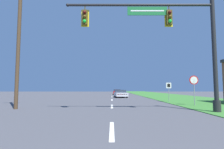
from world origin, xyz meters
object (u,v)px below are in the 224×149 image
(stop_sign, at_px, (194,84))
(route_sign_post, at_px, (169,88))
(car_ahead, at_px, (121,94))
(far_car, at_px, (117,92))
(signal_mast, at_px, (176,37))
(utility_pole_near, at_px, (19,33))

(stop_sign, distance_m, route_sign_post, 4.07)
(car_ahead, distance_m, far_car, 13.58)
(signal_mast, bearing_deg, car_ahead, 98.47)
(route_sign_post, xyz_separation_m, utility_pole_near, (-12.89, -6.27, 3.94))
(utility_pole_near, bearing_deg, stop_sign, 9.52)
(signal_mast, distance_m, far_car, 31.74)
(signal_mast, bearing_deg, route_sign_post, 75.71)
(signal_mast, height_order, route_sign_post, signal_mast)
(far_car, xyz_separation_m, route_sign_post, (4.87, -23.34, 0.92))
(far_car, height_order, stop_sign, stop_sign)
(utility_pole_near, bearing_deg, signal_mast, -9.10)
(far_car, height_order, utility_pole_near, utility_pole_near)
(stop_sign, bearing_deg, car_ahead, 112.00)
(signal_mast, xyz_separation_m, far_car, (-2.83, 31.35, -4.05))
(far_car, distance_m, route_sign_post, 23.86)
(signal_mast, xyz_separation_m, route_sign_post, (2.04, 8.01, -3.13))
(far_car, relative_size, utility_pole_near, 0.43)
(far_car, bearing_deg, signal_mast, -84.83)
(signal_mast, height_order, stop_sign, signal_mast)
(car_ahead, relative_size, stop_sign, 1.79)
(route_sign_post, relative_size, utility_pole_near, 0.19)
(signal_mast, distance_m, route_sign_post, 8.83)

